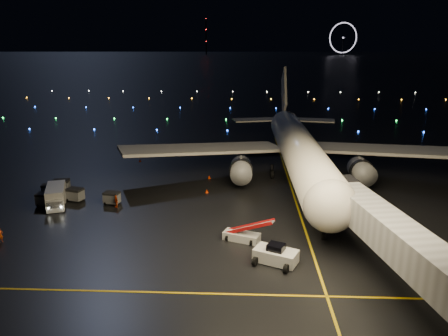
{
  "coord_description": "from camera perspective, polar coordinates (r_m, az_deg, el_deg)",
  "views": [
    {
      "loc": [
        4.59,
        -43.17,
        20.95
      ],
      "look_at": [
        2.22,
        12.0,
        5.0
      ],
      "focal_mm": 35.0,
      "sensor_mm": 36.0,
      "label": 1
    }
  ],
  "objects": [
    {
      "name": "ground",
      "position": [
        343.84,
        1.73,
        12.61
      ],
      "size": [
        2000.0,
        2000.0,
        0.0
      ],
      "primitive_type": "plane",
      "color": "black",
      "rests_on": "ground"
    },
    {
      "name": "lane_centre",
      "position": [
        62.27,
        9.17,
        -3.76
      ],
      "size": [
        0.25,
        80.0,
        0.02
      ],
      "primitive_type": "cube",
      "color": "#CDA508",
      "rests_on": "ground"
    },
    {
      "name": "lane_cross",
      "position": [
        40.39,
        -12.1,
        -15.52
      ],
      "size": [
        60.0,
        0.25,
        0.02
      ],
      "primitive_type": "cube",
      "color": "#CDA508",
      "rests_on": "ground"
    },
    {
      "name": "airliner",
      "position": [
        70.86,
        9.59,
        5.39
      ],
      "size": [
        57.31,
        54.5,
        16.09
      ],
      "primitive_type": null,
      "rotation": [
        0.0,
        0.0,
        0.01
      ],
      "color": "silver",
      "rests_on": "ground"
    },
    {
      "name": "pushback_tug",
      "position": [
        43.95,
        6.79,
        -11.02
      ],
      "size": [
        4.7,
        3.73,
        1.99
      ],
      "primitive_type": "cube",
      "rotation": [
        0.0,
        0.0,
        -0.43
      ],
      "color": "silver",
      "rests_on": "ground"
    },
    {
      "name": "belt_loader",
      "position": [
        48.07,
        2.32,
        -7.88
      ],
      "size": [
        6.03,
        3.56,
        2.83
      ],
      "primitive_type": null,
      "rotation": [
        0.0,
        0.0,
        -0.36
      ],
      "color": "silver",
      "rests_on": "ground"
    },
    {
      "name": "service_truck",
      "position": [
        62.26,
        -21.08,
        -3.39
      ],
      "size": [
        4.49,
        7.52,
        2.64
      ],
      "primitive_type": "cube",
      "rotation": [
        0.0,
        0.0,
        0.33
      ],
      "color": "silver",
      "rests_on": "ground"
    },
    {
      "name": "crew_a",
      "position": [
        53.67,
        -27.21,
        -7.81
      ],
      "size": [
        0.7,
        0.71,
        1.65
      ],
      "primitive_type": "imported",
      "rotation": [
        0.0,
        0.0,
        0.82
      ],
      "color": "#FF5111",
      "rests_on": "ground"
    },
    {
      "name": "crew_c",
      "position": [
        59.28,
        -13.91,
        -4.23
      ],
      "size": [
        0.91,
        1.01,
        1.65
      ],
      "primitive_type": "imported",
      "rotation": [
        0.0,
        0.0,
        -0.9
      ],
      "color": "#FF5111",
      "rests_on": "ground"
    },
    {
      "name": "safety_cone_0",
      "position": [
        63.18,
        -2.26,
        -3.01
      ],
      "size": [
        0.56,
        0.56,
        0.54
      ],
      "primitive_type": "cone",
      "rotation": [
        0.0,
        0.0,
        0.21
      ],
      "color": "#FE3300",
      "rests_on": "ground"
    },
    {
      "name": "safety_cone_1",
      "position": [
        71.83,
        3.53,
        -0.69
      ],
      "size": [
        0.51,
        0.51,
        0.45
      ],
      "primitive_type": "cone",
      "rotation": [
        0.0,
        0.0,
        0.4
      ],
      "color": "#FE3300",
      "rests_on": "ground"
    },
    {
      "name": "safety_cone_2",
      "position": [
        69.58,
        -1.95,
        -1.19
      ],
      "size": [
        0.6,
        0.6,
        0.54
      ],
      "primitive_type": "cone",
      "rotation": [
        0.0,
        0.0,
        -0.32
      ],
      "color": "#FE3300",
      "rests_on": "ground"
    },
    {
      "name": "safety_cone_3",
      "position": [
        80.89,
        -10.92,
        0.99
      ],
      "size": [
        0.6,
        0.6,
        0.51
      ],
      "primitive_type": "cone",
      "rotation": [
        0.0,
        0.0,
        0.41
      ],
      "color": "#FE3300",
      "rests_on": "ground"
    },
    {
      "name": "ferris_wheel",
      "position": [
        780.91,
        15.29,
        15.94
      ],
      "size": [
        49.33,
        16.8,
        52.0
      ],
      "primitive_type": null,
      "rotation": [
        0.0,
        0.0,
        0.26
      ],
      "color": "black",
      "rests_on": "ground"
    },
    {
      "name": "radio_mast",
      "position": [
        785.91,
        -2.35,
        16.9
      ],
      "size": [
        1.8,
        1.8,
        64.0
      ],
      "primitive_type": "cylinder",
      "color": "black",
      "rests_on": "ground"
    },
    {
      "name": "taxiway_lights",
      "position": [
        150.68,
        0.7,
        8.19
      ],
      "size": [
        164.0,
        92.0,
        0.36
      ],
      "primitive_type": null,
      "color": "black",
      "rests_on": "ground"
    },
    {
      "name": "baggage_cart_0",
      "position": [
        60.53,
        -14.44,
        -3.82
      ],
      "size": [
        2.2,
        1.72,
        1.69
      ],
      "primitive_type": "cube",
      "rotation": [
        0.0,
        0.0,
        -0.17
      ],
      "color": "slate",
      "rests_on": "ground"
    },
    {
      "name": "baggage_cart_1",
      "position": [
        63.15,
        -18.88,
        -3.31
      ],
      "size": [
        2.45,
        2.03,
        1.8
      ],
      "primitive_type": "cube",
      "rotation": [
        0.0,
        0.0,
        -0.3
      ],
      "color": "slate",
      "rests_on": "ground"
    },
    {
      "name": "baggage_cart_2",
      "position": [
        67.46,
        -20.44,
        -2.2
      ],
      "size": [
        2.44,
        1.92,
        1.86
      ],
      "primitive_type": "cube",
      "rotation": [
        0.0,
        0.0,
        0.19
      ],
      "color": "slate",
      "rests_on": "ground"
    },
    {
      "name": "baggage_cart_3",
      "position": [
        66.89,
        -21.89,
        -2.64
      ],
      "size": [
        2.02,
        1.56,
        1.57
      ],
      "primitive_type": "cube",
      "rotation": [
        0.0,
        0.0,
        0.15
      ],
      "color": "slate",
      "rests_on": "ground"
    },
    {
      "name": "baggage_cart_4",
      "position": [
        62.66,
        -22.33,
        -3.83
      ],
      "size": [
        2.14,
        1.54,
        1.77
      ],
      "primitive_type": "cube",
      "rotation": [
        0.0,
        0.0,
        -0.04
      ],
      "color": "slate",
      "rests_on": "ground"
    }
  ]
}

